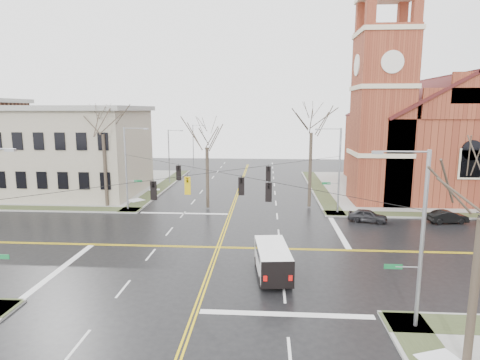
# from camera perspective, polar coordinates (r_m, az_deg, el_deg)

# --- Properties ---
(ground) EXTENTS (120.00, 120.00, 0.00)m
(ground) POSITION_cam_1_polar(r_m,az_deg,el_deg) (33.00, -3.11, -9.54)
(ground) COLOR black
(ground) RESTS_ON ground
(sidewalks) EXTENTS (80.00, 80.00, 0.17)m
(sidewalks) POSITION_cam_1_polar(r_m,az_deg,el_deg) (32.97, -3.11, -9.41)
(sidewalks) COLOR gray
(sidewalks) RESTS_ON ground
(road_markings) EXTENTS (100.00, 100.00, 0.01)m
(road_markings) POSITION_cam_1_polar(r_m,az_deg,el_deg) (32.99, -3.11, -9.53)
(road_markings) COLOR gold
(road_markings) RESTS_ON ground
(church) EXTENTS (24.28, 27.48, 27.50)m
(church) POSITION_cam_1_polar(r_m,az_deg,el_deg) (59.51, 24.60, 6.59)
(church) COLOR maroon
(church) RESTS_ON ground
(civic_building_a) EXTENTS (18.00, 14.00, 11.00)m
(civic_building_a) POSITION_cam_1_polar(r_m,az_deg,el_deg) (57.32, -23.02, 3.66)
(civic_building_a) COLOR gray
(civic_building_a) RESTS_ON ground
(signal_pole_ne) EXTENTS (2.75, 0.22, 9.00)m
(signal_pole_ne) POSITION_cam_1_polar(r_m,az_deg,el_deg) (43.45, 13.72, 1.66)
(signal_pole_ne) COLOR gray
(signal_pole_ne) RESTS_ON ground
(signal_pole_nw) EXTENTS (2.75, 0.22, 9.00)m
(signal_pole_nw) POSITION_cam_1_polar(r_m,az_deg,el_deg) (45.41, -15.71, 1.92)
(signal_pole_nw) COLOR gray
(signal_pole_nw) RESTS_ON ground
(signal_pole_se) EXTENTS (2.75, 0.22, 9.00)m
(signal_pole_se) POSITION_cam_1_polar(r_m,az_deg,el_deg) (21.63, 24.09, -7.19)
(signal_pole_se) COLOR gray
(signal_pole_se) RESTS_ON ground
(span_wires) EXTENTS (23.02, 23.02, 0.03)m
(span_wires) POSITION_cam_1_polar(r_m,az_deg,el_deg) (31.48, -3.22, 1.16)
(span_wires) COLOR black
(span_wires) RESTS_ON ground
(traffic_signals) EXTENTS (8.21, 8.26, 1.30)m
(traffic_signals) POSITION_cam_1_polar(r_m,az_deg,el_deg) (30.95, -3.35, -0.40)
(traffic_signals) COLOR black
(traffic_signals) RESTS_ON ground
(streetlight_north_a) EXTENTS (2.30, 0.20, 8.00)m
(streetlight_north_a) POSITION_cam_1_polar(r_m,az_deg,el_deg) (60.98, -9.95, 3.65)
(streetlight_north_a) COLOR gray
(streetlight_north_a) RESTS_ON ground
(streetlight_north_b) EXTENTS (2.30, 0.20, 8.00)m
(streetlight_north_b) POSITION_cam_1_polar(r_m,az_deg,el_deg) (80.46, -6.57, 5.23)
(streetlight_north_b) COLOR gray
(streetlight_north_b) RESTS_ON ground
(cargo_van) EXTENTS (2.62, 5.48, 2.01)m
(cargo_van) POSITION_cam_1_polar(r_m,az_deg,el_deg) (27.54, 4.60, -10.96)
(cargo_van) COLOR white
(cargo_van) RESTS_ON ground
(parked_car_a) EXTENTS (4.03, 2.55, 1.28)m
(parked_car_a) POSITION_cam_1_polar(r_m,az_deg,el_deg) (41.88, 17.68, -4.85)
(parked_car_a) COLOR black
(parked_car_a) RESTS_ON ground
(parked_car_b) EXTENTS (3.96, 1.89, 1.25)m
(parked_car_b) POSITION_cam_1_polar(r_m,az_deg,el_deg) (44.51, 27.43, -4.67)
(parked_car_b) COLOR black
(parked_car_b) RESTS_ON ground
(tree_nw_far) EXTENTS (4.00, 4.00, 12.24)m
(tree_nw_far) POSITION_cam_1_polar(r_m,az_deg,el_deg) (47.38, -18.93, 6.82)
(tree_nw_far) COLOR #372F23
(tree_nw_far) RESTS_ON ground
(tree_nw_near) EXTENTS (4.00, 4.00, 10.15)m
(tree_nw_near) POSITION_cam_1_polar(r_m,az_deg,el_deg) (44.25, -4.73, 5.20)
(tree_nw_near) COLOR #372F23
(tree_nw_near) RESTS_ON ground
(tree_ne) EXTENTS (4.00, 4.00, 12.54)m
(tree_ne) POSITION_cam_1_polar(r_m,az_deg,el_deg) (45.23, 10.12, 7.34)
(tree_ne) COLOR #372F23
(tree_ne) RESTS_ON ground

